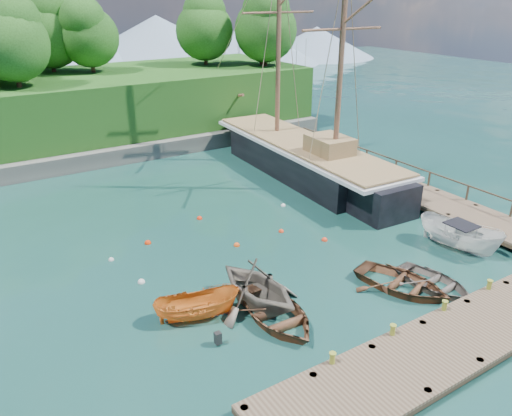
# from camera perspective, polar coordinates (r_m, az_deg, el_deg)

# --- Properties ---
(ground) EXTENTS (160.00, 160.00, 0.00)m
(ground) POSITION_cam_1_polar(r_m,az_deg,el_deg) (24.33, 8.04, -8.22)
(ground) COLOR #10382D
(ground) RESTS_ON ground
(dock_near) EXTENTS (20.00, 3.20, 1.10)m
(dock_near) POSITION_cam_1_polar(r_m,az_deg,el_deg) (21.93, 23.50, -12.79)
(dock_near) COLOR #4F3C2E
(dock_near) RESTS_ON ground
(dock_east) EXTENTS (3.20, 24.00, 1.10)m
(dock_east) POSITION_cam_1_polar(r_m,az_deg,el_deg) (36.00, 15.10, 2.76)
(dock_east) COLOR #4F3C2E
(dock_east) RESTS_ON ground
(bollard_0) EXTENTS (0.26, 0.26, 0.45)m
(bollard_0) POSITION_cam_1_polar(r_m,az_deg,el_deg) (19.12, 8.57, -18.47)
(bollard_0) COLOR olive
(bollard_0) RESTS_ON ground
(bollard_1) EXTENTS (0.26, 0.26, 0.45)m
(bollard_1) POSITION_cam_1_polar(r_m,az_deg,el_deg) (20.82, 15.12, -15.09)
(bollard_1) COLOR olive
(bollard_1) RESTS_ON ground
(bollard_2) EXTENTS (0.26, 0.26, 0.45)m
(bollard_2) POSITION_cam_1_polar(r_m,az_deg,el_deg) (22.78, 20.44, -12.11)
(bollard_2) COLOR olive
(bollard_2) RESTS_ON ground
(bollard_3) EXTENTS (0.26, 0.26, 0.45)m
(bollard_3) POSITION_cam_1_polar(r_m,az_deg,el_deg) (24.95, 24.79, -9.55)
(bollard_3) COLOR olive
(bollard_3) RESTS_ON ground
(rowboat_0) EXTENTS (3.44, 4.71, 0.96)m
(rowboat_0) POSITION_cam_1_polar(r_m,az_deg,el_deg) (21.53, 2.28, -12.69)
(rowboat_0) COLOR brown
(rowboat_0) RESTS_ON ground
(rowboat_1) EXTENTS (4.53, 5.04, 2.36)m
(rowboat_1) POSITION_cam_1_polar(r_m,az_deg,el_deg) (22.34, 0.14, -11.16)
(rowboat_1) COLOR #6A6357
(rowboat_1) RESTS_ON ground
(rowboat_2) EXTENTS (4.40, 5.23, 0.92)m
(rowboat_2) POSITION_cam_1_polar(r_m,az_deg,el_deg) (24.42, 16.25, -8.91)
(rowboat_2) COLOR brown
(rowboat_2) RESTS_ON ground
(rowboat_3) EXTENTS (3.16, 4.12, 0.79)m
(rowboat_3) POSITION_cam_1_polar(r_m,az_deg,el_deg) (24.98, 19.61, -8.60)
(rowboat_3) COLOR #5B514A
(rowboat_3) RESTS_ON ground
(motorboat_orange) EXTENTS (3.88, 2.38, 1.41)m
(motorboat_orange) POSITION_cam_1_polar(r_m,az_deg,el_deg) (21.75, -6.66, -12.42)
(motorboat_orange) COLOR orange
(motorboat_orange) RESTS_ON ground
(cabin_boat_white) EXTENTS (2.62, 4.85, 1.78)m
(cabin_boat_white) POSITION_cam_1_polar(r_m,az_deg,el_deg) (29.03, 22.03, -4.31)
(cabin_boat_white) COLOR white
(cabin_boat_white) RESTS_ON ground
(schooner) EXTENTS (5.74, 26.58, 19.30)m
(schooner) POSITION_cam_1_polar(r_m,az_deg,el_deg) (37.60, 5.40, 5.40)
(schooner) COLOR black
(schooner) RESTS_ON ground
(mooring_buoy_0) EXTENTS (0.35, 0.35, 0.35)m
(mooring_buoy_0) POSITION_cam_1_polar(r_m,az_deg,el_deg) (24.57, -12.96, -8.31)
(mooring_buoy_0) COLOR silver
(mooring_buoy_0) RESTS_ON ground
(mooring_buoy_1) EXTENTS (0.34, 0.34, 0.34)m
(mooring_buoy_1) POSITION_cam_1_polar(r_m,az_deg,el_deg) (27.21, -2.22, -4.34)
(mooring_buoy_1) COLOR #E54B12
(mooring_buoy_1) RESTS_ON ground
(mooring_buoy_2) EXTENTS (0.31, 0.31, 0.31)m
(mooring_buoy_2) POSITION_cam_1_polar(r_m,az_deg,el_deg) (28.74, 2.90, -2.74)
(mooring_buoy_2) COLOR red
(mooring_buoy_2) RESTS_ON ground
(mooring_buoy_3) EXTENTS (0.30, 0.30, 0.30)m
(mooring_buoy_3) POSITION_cam_1_polar(r_m,az_deg,el_deg) (32.16, 3.12, 0.22)
(mooring_buoy_3) COLOR silver
(mooring_buoy_3) RESTS_ON ground
(mooring_buoy_4) EXTENTS (0.36, 0.36, 0.36)m
(mooring_buoy_4) POSITION_cam_1_polar(r_m,az_deg,el_deg) (28.06, -12.25, -3.98)
(mooring_buoy_4) COLOR red
(mooring_buoy_4) RESTS_ON ground
(mooring_buoy_5) EXTENTS (0.33, 0.33, 0.33)m
(mooring_buoy_5) POSITION_cam_1_polar(r_m,az_deg,el_deg) (30.51, -6.47, -1.24)
(mooring_buoy_5) COLOR #FB2B0B
(mooring_buoy_5) RESTS_ON ground
(mooring_buoy_6) EXTENTS (0.28, 0.28, 0.28)m
(mooring_buoy_6) POSITION_cam_1_polar(r_m,az_deg,el_deg) (26.85, -16.21, -5.76)
(mooring_buoy_6) COLOR silver
(mooring_buoy_6) RESTS_ON ground
(mooring_buoy_7) EXTENTS (0.34, 0.34, 0.34)m
(mooring_buoy_7) POSITION_cam_1_polar(r_m,az_deg,el_deg) (28.01, 7.84, -3.70)
(mooring_buoy_7) COLOR #F93B19
(mooring_buoy_7) RESTS_ON ground
(distant_ridge) EXTENTS (117.00, 40.00, 10.00)m
(distant_ridge) POSITION_cam_1_polar(r_m,az_deg,el_deg) (87.81, -21.11, 16.61)
(distant_ridge) COLOR #728CA5
(distant_ridge) RESTS_ON ground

